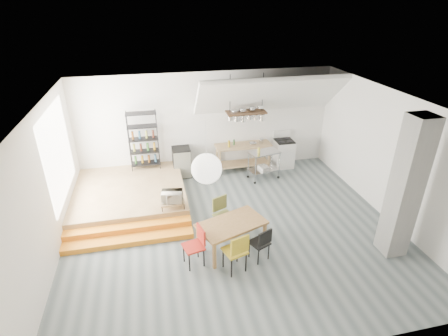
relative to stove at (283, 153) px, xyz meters
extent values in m
plane|color=#525C5F|center=(-2.50, -3.16, -0.48)|extent=(8.00, 8.00, 0.00)
cube|color=silver|center=(-2.50, 0.34, 1.12)|extent=(8.00, 0.04, 3.20)
cube|color=silver|center=(-6.50, -3.16, 1.12)|extent=(0.04, 7.00, 3.20)
cube|color=silver|center=(1.50, -3.16, 1.12)|extent=(0.04, 7.00, 3.20)
cube|color=white|center=(-2.50, -3.16, 2.72)|extent=(8.00, 7.00, 0.02)
cube|color=white|center=(-0.70, -0.26, 2.07)|extent=(4.40, 1.44, 1.32)
cube|color=white|center=(-6.48, -1.66, 1.32)|extent=(0.02, 2.50, 2.20)
cube|color=olive|center=(-5.00, -1.16, -0.28)|extent=(3.00, 3.00, 0.40)
cube|color=orange|center=(-5.00, -3.11, -0.41)|extent=(3.00, 0.35, 0.13)
cube|color=orange|center=(-5.00, -2.76, -0.35)|extent=(3.00, 0.35, 0.27)
cube|color=gray|center=(0.80, -4.66, 1.12)|extent=(0.50, 0.50, 3.20)
cube|color=olive|center=(-1.40, -0.01, 0.40)|extent=(1.80, 0.60, 0.06)
cube|color=olive|center=(-1.40, -0.01, -0.23)|extent=(1.70, 0.55, 0.04)
cube|color=olive|center=(-0.58, 0.21, -0.05)|extent=(0.06, 0.06, 0.86)
cube|color=olive|center=(-2.22, 0.21, -0.05)|extent=(0.06, 0.06, 0.86)
cube|color=olive|center=(-0.58, -0.23, -0.05)|extent=(0.06, 0.06, 0.86)
cube|color=olive|center=(-2.22, -0.23, -0.05)|extent=(0.06, 0.06, 0.86)
cube|color=white|center=(0.00, -0.01, -0.03)|extent=(0.60, 0.60, 0.90)
cube|color=black|center=(0.00, -0.01, 0.44)|extent=(0.58, 0.58, 0.03)
cube|color=white|center=(0.00, 0.27, 0.57)|extent=(0.60, 0.05, 0.25)
cylinder|color=black|center=(0.14, 0.13, 0.46)|extent=(0.18, 0.18, 0.02)
cylinder|color=black|center=(-0.14, 0.13, 0.46)|extent=(0.18, 0.18, 0.02)
cylinder|color=black|center=(0.14, -0.15, 0.46)|extent=(0.18, 0.18, 0.02)
cylinder|color=black|center=(-0.14, -0.15, 0.46)|extent=(0.18, 0.18, 0.02)
cube|color=#392316|center=(-1.40, -0.21, 1.57)|extent=(1.20, 0.50, 0.05)
cylinder|color=black|center=(-1.90, -0.21, 2.14)|extent=(0.02, 0.02, 1.15)
cylinder|color=black|center=(-0.90, -0.21, 2.14)|extent=(0.02, 0.02, 1.15)
cylinder|color=silver|center=(-1.90, -0.26, 1.43)|extent=(0.16, 0.16, 0.12)
cylinder|color=silver|center=(-1.70, -0.26, 1.41)|extent=(0.20, 0.20, 0.16)
cylinder|color=silver|center=(-1.50, -0.26, 1.39)|extent=(0.16, 0.16, 0.20)
cylinder|color=silver|center=(-1.30, -0.26, 1.43)|extent=(0.20, 0.20, 0.12)
cylinder|color=silver|center=(-1.10, -0.26, 1.41)|extent=(0.16, 0.16, 0.16)
cylinder|color=silver|center=(-0.90, -0.26, 1.39)|extent=(0.20, 0.20, 0.20)
cylinder|color=black|center=(-4.08, 0.22, 0.82)|extent=(0.02, 0.02, 1.80)
cylinder|color=black|center=(-4.92, 0.22, 0.82)|extent=(0.02, 0.02, 1.80)
cylinder|color=black|center=(-4.08, -0.14, 0.82)|extent=(0.02, 0.02, 1.80)
cylinder|color=black|center=(-4.92, -0.14, 0.82)|extent=(0.02, 0.02, 1.80)
cube|color=black|center=(-4.50, 0.04, 0.07)|extent=(0.88, 0.38, 0.02)
cube|color=black|center=(-4.50, 0.04, 0.47)|extent=(0.88, 0.38, 0.02)
cube|color=black|center=(-4.50, 0.04, 0.87)|extent=(0.88, 0.38, 0.02)
cube|color=black|center=(-4.50, 0.04, 1.27)|extent=(0.88, 0.38, 0.02)
cube|color=black|center=(-4.50, 0.04, 1.67)|extent=(0.88, 0.38, 0.03)
cylinder|color=#38712D|center=(-4.50, 0.04, 0.21)|extent=(0.07, 0.07, 0.24)
cylinder|color=#9F711A|center=(-4.50, 0.04, 0.61)|extent=(0.07, 0.07, 0.24)
cylinder|color=brown|center=(-4.50, 0.04, 1.01)|extent=(0.07, 0.07, 0.24)
cube|color=olive|center=(-3.90, -2.41, 0.07)|extent=(0.60, 0.40, 0.03)
cylinder|color=black|center=(-3.63, -2.24, -0.01)|extent=(0.02, 0.02, 0.13)
cylinder|color=black|center=(-4.17, -2.24, -0.01)|extent=(0.02, 0.02, 0.13)
cylinder|color=black|center=(-3.63, -2.58, -0.01)|extent=(0.02, 0.02, 0.13)
cylinder|color=black|center=(-4.17, -2.58, -0.01)|extent=(0.02, 0.02, 0.13)
sphere|color=white|center=(-3.28, -4.03, 1.72)|extent=(0.60, 0.60, 0.60)
cube|color=brown|center=(-2.71, -3.82, 0.19)|extent=(1.67, 1.28, 0.06)
cube|color=brown|center=(-2.21, -3.27, -0.16)|extent=(0.08, 0.08, 0.64)
cube|color=brown|center=(-3.45, -3.72, -0.16)|extent=(0.08, 0.08, 0.64)
cube|color=brown|center=(-1.97, -3.93, -0.16)|extent=(0.08, 0.08, 0.64)
cube|color=brown|center=(-3.22, -4.38, -0.16)|extent=(0.08, 0.08, 0.64)
cube|color=#B6991F|center=(-2.81, -4.50, 0.01)|extent=(0.54, 0.54, 0.04)
cube|color=#B6991F|center=(-2.75, -4.68, 0.28)|extent=(0.41, 0.16, 0.38)
cylinder|color=black|center=(-2.93, -4.71, -0.24)|extent=(0.03, 0.03, 0.48)
cylinder|color=black|center=(-2.59, -4.61, -0.24)|extent=(0.03, 0.03, 0.48)
cylinder|color=black|center=(-3.03, -4.38, -0.24)|extent=(0.03, 0.03, 0.48)
cylinder|color=black|center=(-2.70, -4.28, -0.24)|extent=(0.03, 0.03, 0.48)
cube|color=black|center=(-2.20, -4.28, -0.06)|extent=(0.49, 0.49, 0.04)
cube|color=black|center=(-2.14, -4.43, 0.17)|extent=(0.34, 0.18, 0.33)
cylinder|color=black|center=(-2.28, -4.47, -0.27)|extent=(0.03, 0.03, 0.41)
cylinder|color=black|center=(-2.01, -4.35, -0.27)|extent=(0.03, 0.03, 0.41)
cylinder|color=black|center=(-2.40, -4.20, -0.27)|extent=(0.03, 0.03, 0.41)
cylinder|color=black|center=(-2.13, -4.08, -0.27)|extent=(0.03, 0.03, 0.41)
cube|color=olive|center=(-2.74, -3.20, -0.01)|extent=(0.55, 0.55, 0.04)
cube|color=olive|center=(-2.82, -3.02, 0.26)|extent=(0.38, 0.20, 0.37)
cylinder|color=black|center=(-2.65, -2.98, -0.25)|extent=(0.03, 0.03, 0.46)
cylinder|color=black|center=(-2.96, -3.11, -0.25)|extent=(0.03, 0.03, 0.46)
cylinder|color=black|center=(-2.52, -3.29, -0.25)|extent=(0.03, 0.03, 0.46)
cylinder|color=black|center=(-2.83, -3.42, -0.25)|extent=(0.03, 0.03, 0.46)
cube|color=red|center=(-3.62, -4.15, -0.02)|extent=(0.50, 0.50, 0.04)
cube|color=red|center=(-3.44, -4.11, 0.24)|extent=(0.13, 0.39, 0.36)
cylinder|color=black|center=(-3.42, -4.27, -0.25)|extent=(0.03, 0.03, 0.45)
cylinder|color=black|center=(-3.50, -3.95, -0.25)|extent=(0.03, 0.03, 0.45)
cylinder|color=black|center=(-3.74, -4.35, -0.25)|extent=(0.03, 0.03, 0.45)
cylinder|color=black|center=(-3.82, -4.03, -0.25)|extent=(0.03, 0.03, 0.45)
cube|color=silver|center=(-0.92, -0.70, 0.41)|extent=(1.00, 0.69, 0.04)
cube|color=silver|center=(-0.92, -0.70, -0.18)|extent=(1.00, 0.69, 0.03)
cylinder|color=silver|center=(-0.55, -0.39, -0.02)|extent=(0.03, 0.03, 0.87)
sphere|color=black|center=(-0.55, -0.39, -0.44)|extent=(0.08, 0.08, 0.08)
cylinder|color=silver|center=(-1.38, -0.58, -0.02)|extent=(0.03, 0.03, 0.87)
sphere|color=black|center=(-1.38, -0.58, -0.44)|extent=(0.08, 0.08, 0.08)
cylinder|color=silver|center=(-0.45, -0.83, -0.02)|extent=(0.03, 0.03, 0.87)
sphere|color=black|center=(-0.45, -0.83, -0.44)|extent=(0.08, 0.08, 0.08)
cylinder|color=silver|center=(-1.29, -1.01, -0.02)|extent=(0.03, 0.03, 0.87)
sphere|color=black|center=(-1.29, -1.01, -0.44)|extent=(0.08, 0.08, 0.08)
cube|color=black|center=(-3.40, 0.04, -0.01)|extent=(0.56, 0.56, 0.94)
imported|color=beige|center=(-3.90, -2.41, 0.23)|extent=(0.57, 0.43, 0.28)
imported|color=silver|center=(-1.09, -0.06, 0.46)|extent=(0.26, 0.26, 0.06)
camera|label=1|loc=(-4.26, -10.00, 4.73)|focal=28.00mm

